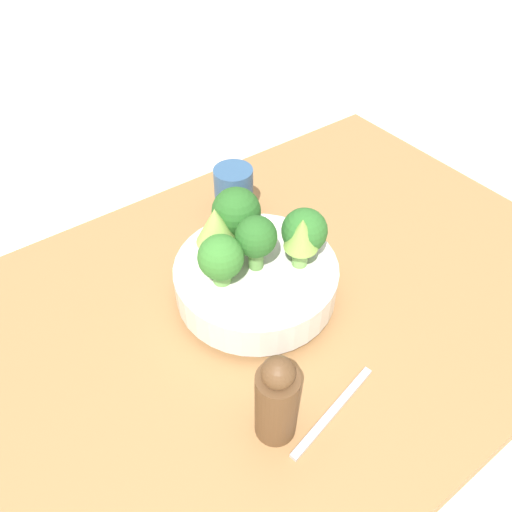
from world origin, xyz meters
TOP-DOWN VIEW (x-y plane):
  - ground_plane at (0.00, 0.00)m, footprint 6.00×6.00m
  - table at (0.00, 0.00)m, footprint 1.03×0.69m
  - bowl at (-0.01, 0.02)m, footprint 0.24×0.24m
  - romanesco_piece_far at (-0.05, 0.06)m, footprint 0.06×0.06m
  - broccoli_floret_center at (-0.01, 0.02)m, footprint 0.06×0.06m
  - romanesco_piece_near at (0.04, -0.01)m, footprint 0.05×0.05m
  - broccoli_floret_left at (-0.07, 0.02)m, footprint 0.06×0.06m
  - broccoli_floret_right at (0.06, 0.00)m, footprint 0.07×0.07m
  - broccoli_floret_back at (-0.01, 0.07)m, footprint 0.07×0.07m
  - cup at (0.07, 0.20)m, footprint 0.07×0.07m
  - pepper_mill at (-0.12, -0.17)m, footprint 0.05×0.05m
  - fork at (-0.05, -0.19)m, footprint 0.16×0.04m

SIDE VIEW (x-z plane):
  - ground_plane at x=0.00m, z-range 0.00..0.00m
  - table at x=0.00m, z-range 0.00..0.05m
  - fork at x=-0.05m, z-range 0.05..0.05m
  - bowl at x=-0.01m, z-range 0.05..0.12m
  - cup at x=0.07m, z-range 0.05..0.15m
  - pepper_mill at x=-0.12m, z-range 0.04..0.18m
  - broccoli_floret_left at x=-0.07m, z-range 0.12..0.20m
  - broccoli_floret_right at x=0.06m, z-range 0.12..0.20m
  - romanesco_piece_near at x=0.04m, z-range 0.13..0.21m
  - broccoli_floret_center at x=-0.01m, z-range 0.13..0.21m
  - broccoli_floret_back at x=-0.01m, z-range 0.13..0.22m
  - romanesco_piece_far at x=-0.05m, z-range 0.13..0.22m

